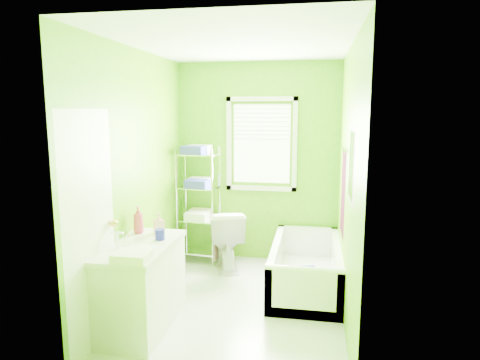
% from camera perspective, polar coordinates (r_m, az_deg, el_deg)
% --- Properties ---
extents(ground, '(2.90, 2.90, 0.00)m').
position_cam_1_polar(ground, '(4.60, -0.23, -16.28)').
color(ground, silver).
rests_on(ground, ground).
extents(room_envelope, '(2.14, 2.94, 2.62)m').
position_cam_1_polar(room_envelope, '(4.18, -0.24, 3.23)').
color(room_envelope, '#55A007').
rests_on(room_envelope, ground).
extents(window, '(0.92, 0.05, 1.22)m').
position_cam_1_polar(window, '(5.57, 2.89, 5.44)').
color(window, white).
rests_on(window, ground).
extents(door, '(0.09, 0.80, 2.00)m').
position_cam_1_polar(door, '(3.70, -19.28, -6.74)').
color(door, white).
rests_on(door, ground).
extents(right_wall_decor, '(0.04, 1.48, 1.17)m').
position_cam_1_polar(right_wall_decor, '(4.13, 13.99, -0.28)').
color(right_wall_decor, '#3D0719').
rests_on(right_wall_decor, ground).
extents(bathtub, '(0.76, 1.62, 0.53)m').
position_cam_1_polar(bathtub, '(4.99, 8.73, -12.23)').
color(bathtub, white).
rests_on(bathtub, ground).
extents(toilet, '(0.64, 0.85, 0.77)m').
position_cam_1_polar(toilet, '(5.47, -1.93, -7.78)').
color(toilet, white).
rests_on(toilet, ground).
extents(vanity, '(0.54, 1.06, 1.06)m').
position_cam_1_polar(vanity, '(4.12, -13.00, -13.24)').
color(vanity, white).
rests_on(vanity, ground).
extents(wire_shelf_unit, '(0.54, 0.44, 1.54)m').
position_cam_1_polar(wire_shelf_unit, '(5.57, -5.46, -1.62)').
color(wire_shelf_unit, silver).
rests_on(wire_shelf_unit, ground).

